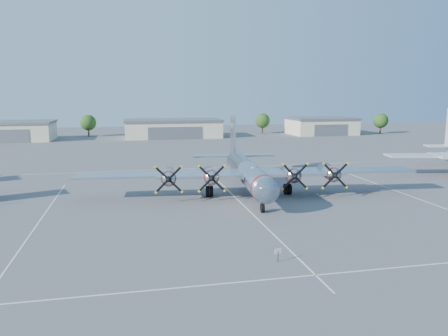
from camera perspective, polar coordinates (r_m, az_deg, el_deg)
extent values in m
plane|color=#505053|center=(52.65, 2.10, -4.47)|extent=(260.00, 260.00, 0.00)
cube|color=silver|center=(47.20, -23.28, -6.92)|extent=(0.15, 40.00, 0.01)
cube|color=silver|center=(47.98, 3.58, -5.87)|extent=(0.15, 40.00, 0.01)
cube|color=silver|center=(57.82, 25.12, -4.10)|extent=(0.15, 40.00, 0.01)
cube|color=silver|center=(32.85, 11.89, -13.53)|extent=(60.00, 0.15, 0.01)
cube|color=silver|center=(76.62, -2.52, -0.01)|extent=(60.00, 0.15, 0.01)
cube|color=beige|center=(135.78, -26.02, 4.25)|extent=(22.00, 14.00, 4.80)
cube|color=slate|center=(135.60, -26.11, 5.39)|extent=(22.60, 14.60, 0.60)
cube|color=slate|center=(129.02, -26.73, 3.70)|extent=(12.10, 0.20, 3.60)
cube|color=beige|center=(132.49, -6.71, 5.05)|extent=(28.00, 14.00, 4.80)
cube|color=slate|center=(132.30, -6.73, 6.21)|extent=(28.60, 14.60, 0.60)
cube|color=slate|center=(125.55, -6.39, 4.53)|extent=(15.40, 0.20, 3.60)
cube|color=beige|center=(145.17, 12.58, 5.28)|extent=(20.00, 14.00, 4.80)
cube|color=slate|center=(145.00, 12.62, 6.34)|extent=(20.60, 14.60, 0.60)
cube|color=slate|center=(138.86, 13.79, 4.80)|extent=(11.00, 0.20, 3.60)
cylinder|color=#382619|center=(140.48, -17.26, 4.53)|extent=(0.50, 0.50, 2.80)
sphere|color=#204112|center=(140.27, -17.32, 5.68)|extent=(4.80, 4.80, 4.80)
cylinder|color=#382619|center=(144.39, 5.04, 5.05)|extent=(0.50, 0.50, 2.80)
sphere|color=#204112|center=(144.19, 5.05, 6.17)|extent=(4.80, 4.80, 4.80)
cylinder|color=#382619|center=(152.97, 19.73, 4.78)|extent=(0.50, 0.50, 2.80)
sphere|color=#204112|center=(152.79, 19.79, 5.84)|extent=(4.80, 4.80, 4.80)
cylinder|color=black|center=(34.61, 7.06, -11.44)|extent=(0.06, 0.06, 0.83)
cube|color=white|center=(34.45, 7.08, -10.72)|extent=(0.56, 0.16, 0.41)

